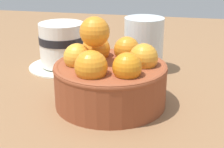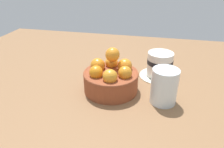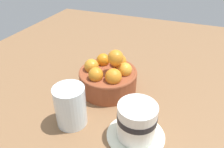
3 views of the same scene
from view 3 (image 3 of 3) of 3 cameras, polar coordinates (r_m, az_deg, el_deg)
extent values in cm
cube|color=brown|center=(66.58, -1.00, -5.60)|extent=(142.49, 116.99, 4.72)
cylinder|color=brown|center=(63.32, -1.05, -1.67)|extent=(16.77, 16.77, 6.30)
torus|color=brown|center=(61.82, -1.07, 0.44)|extent=(16.97, 16.97, 1.00)
sphere|color=orange|center=(57.09, 0.39, -0.73)|extent=(4.54, 4.54, 4.54)
sphere|color=gold|center=(60.29, 3.45, 1.17)|extent=(4.06, 4.06, 4.06)
sphere|color=orange|center=(64.21, 1.87, 3.33)|extent=(4.58, 4.58, 4.58)
sphere|color=orange|center=(65.09, -2.38, 3.75)|extent=(4.06, 4.06, 4.06)
sphere|color=orange|center=(62.14, -5.49, 2.11)|extent=(4.26, 4.26, 4.26)
sphere|color=orange|center=(58.07, -4.34, -0.20)|extent=(4.12, 4.12, 4.12)
sphere|color=orange|center=(58.51, 1.00, 4.41)|extent=(4.43, 4.43, 4.43)
cylinder|color=white|center=(51.72, 6.31, -15.73)|extent=(13.48, 13.48, 0.60)
cylinder|color=white|center=(48.49, 6.62, -12.22)|extent=(8.74, 8.74, 8.32)
cylinder|color=black|center=(47.80, 6.70, -11.36)|extent=(8.90, 8.90, 1.50)
cylinder|color=silver|center=(52.07, -11.01, -8.36)|extent=(7.46, 7.46, 10.31)
camera|label=1|loc=(1.01, 4.00, 23.28)|focal=54.50mm
camera|label=2|loc=(0.85, -47.72, 20.99)|focal=34.31mm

